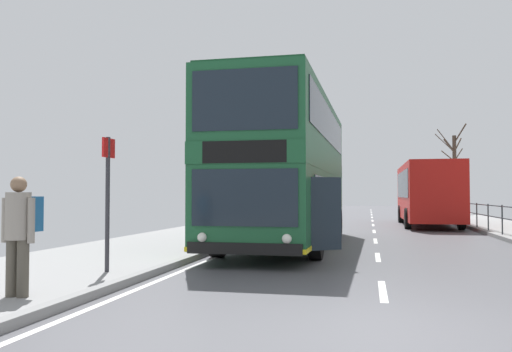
{
  "coord_description": "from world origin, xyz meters",
  "views": [
    {
      "loc": [
        -0.21,
        -6.38,
        1.56
      ],
      "look_at": [
        -3.35,
        8.57,
        2.09
      ],
      "focal_mm": 37.71,
      "sensor_mm": 36.0,
      "label": 1
    }
  ],
  "objects_px": {
    "background_bus_far_lane": "(427,192)",
    "bus_stop_sign_near": "(108,188)",
    "pedestrian_with_backpack": "(20,227)",
    "double_decker_bus_main": "(288,169)",
    "bare_tree_far_01": "(454,169)"
  },
  "relations": [
    {
      "from": "pedestrian_with_backpack",
      "to": "double_decker_bus_main",
      "type": "bearing_deg",
      "value": 76.06
    },
    {
      "from": "background_bus_far_lane",
      "to": "bus_stop_sign_near",
      "type": "relative_size",
      "value": 3.87
    },
    {
      "from": "bus_stop_sign_near",
      "to": "pedestrian_with_backpack",
      "type": "bearing_deg",
      "value": -91.06
    },
    {
      "from": "background_bus_far_lane",
      "to": "pedestrian_with_backpack",
      "type": "height_order",
      "value": "background_bus_far_lane"
    },
    {
      "from": "bare_tree_far_01",
      "to": "background_bus_far_lane",
      "type": "bearing_deg",
      "value": -103.19
    },
    {
      "from": "double_decker_bus_main",
      "to": "bus_stop_sign_near",
      "type": "distance_m",
      "value": 7.43
    },
    {
      "from": "background_bus_far_lane",
      "to": "pedestrian_with_backpack",
      "type": "bearing_deg",
      "value": -109.51
    },
    {
      "from": "pedestrian_with_backpack",
      "to": "bus_stop_sign_near",
      "type": "relative_size",
      "value": 0.67
    },
    {
      "from": "background_bus_far_lane",
      "to": "bus_stop_sign_near",
      "type": "bearing_deg",
      "value": -111.69
    },
    {
      "from": "background_bus_far_lane",
      "to": "pedestrian_with_backpack",
      "type": "xyz_separation_m",
      "value": [
        -7.67,
        -21.64,
        -0.57
      ]
    },
    {
      "from": "double_decker_bus_main",
      "to": "bare_tree_far_01",
      "type": "relative_size",
      "value": 1.62
    },
    {
      "from": "bus_stop_sign_near",
      "to": "double_decker_bus_main",
      "type": "bearing_deg",
      "value": 71.78
    },
    {
      "from": "double_decker_bus_main",
      "to": "bare_tree_far_01",
      "type": "distance_m",
      "value": 28.93
    },
    {
      "from": "background_bus_far_lane",
      "to": "double_decker_bus_main",
      "type": "bearing_deg",
      "value": -113.64
    },
    {
      "from": "background_bus_far_lane",
      "to": "bus_stop_sign_near",
      "type": "height_order",
      "value": "background_bus_far_lane"
    }
  ]
}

